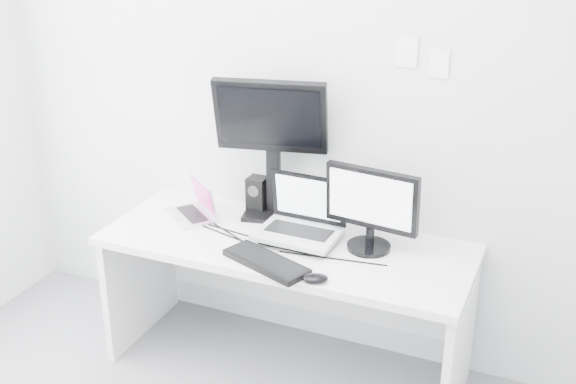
# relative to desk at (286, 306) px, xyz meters

# --- Properties ---
(back_wall) EXTENTS (3.60, 0.00, 3.60)m
(back_wall) POSITION_rel_desk_xyz_m (0.00, 0.35, 0.99)
(back_wall) COLOR silver
(back_wall) RESTS_ON ground
(desk) EXTENTS (1.80, 0.70, 0.73)m
(desk) POSITION_rel_desk_xyz_m (0.00, 0.00, 0.00)
(desk) COLOR white
(desk) RESTS_ON ground
(macbook) EXTENTS (0.34, 0.33, 0.21)m
(macbook) POSITION_rel_desk_xyz_m (-0.57, 0.06, 0.47)
(macbook) COLOR silver
(macbook) RESTS_ON desk
(speaker) EXTENTS (0.12, 0.12, 0.19)m
(speaker) POSITION_rel_desk_xyz_m (-0.27, 0.26, 0.46)
(speaker) COLOR black
(speaker) RESTS_ON desk
(dell_laptop) EXTENTS (0.40, 0.31, 0.32)m
(dell_laptop) POSITION_rel_desk_xyz_m (0.06, 0.01, 0.53)
(dell_laptop) COLOR silver
(dell_laptop) RESTS_ON desk
(rear_monitor) EXTENTS (0.59, 0.31, 0.76)m
(rear_monitor) POSITION_rel_desk_xyz_m (-0.18, 0.24, 0.74)
(rear_monitor) COLOR black
(rear_monitor) RESTS_ON desk
(samsung_monitor) EXTENTS (0.48, 0.26, 0.42)m
(samsung_monitor) POSITION_rel_desk_xyz_m (0.39, 0.08, 0.57)
(samsung_monitor) COLOR black
(samsung_monitor) RESTS_ON desk
(keyboard) EXTENTS (0.45, 0.30, 0.03)m
(keyboard) POSITION_rel_desk_xyz_m (0.01, -0.25, 0.38)
(keyboard) COLOR black
(keyboard) RESTS_ON desk
(mouse) EXTENTS (0.13, 0.11, 0.04)m
(mouse) POSITION_rel_desk_xyz_m (0.27, -0.31, 0.38)
(mouse) COLOR black
(mouse) RESTS_ON desk
(wall_note_0) EXTENTS (0.10, 0.00, 0.14)m
(wall_note_0) POSITION_rel_desk_xyz_m (0.45, 0.34, 1.26)
(wall_note_0) COLOR white
(wall_note_0) RESTS_ON back_wall
(wall_note_1) EXTENTS (0.09, 0.00, 0.13)m
(wall_note_1) POSITION_rel_desk_xyz_m (0.60, 0.34, 1.22)
(wall_note_1) COLOR white
(wall_note_1) RESTS_ON back_wall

